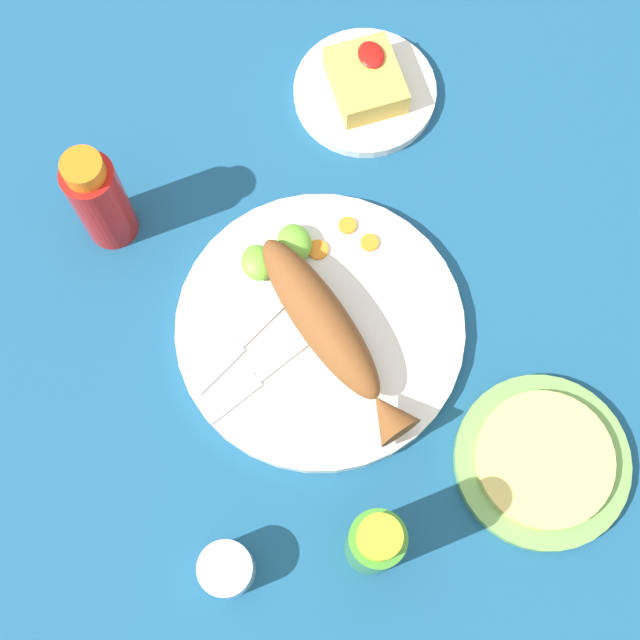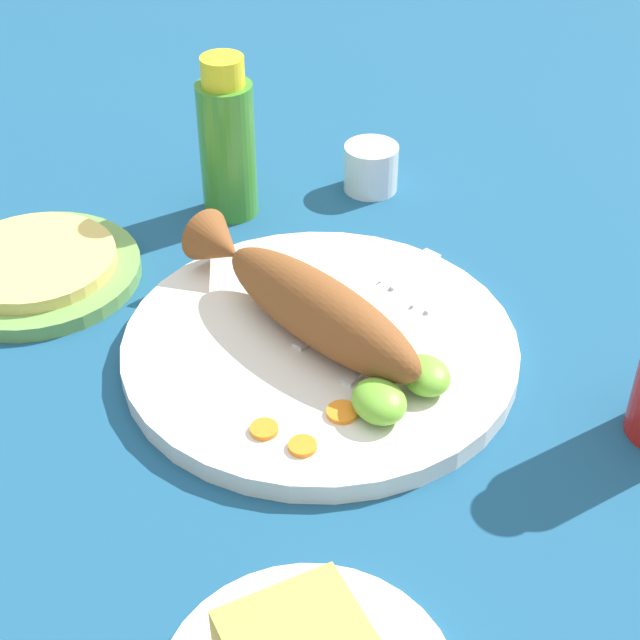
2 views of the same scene
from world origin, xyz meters
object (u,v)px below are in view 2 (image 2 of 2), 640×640
(main_plate, at_px, (320,348))
(hot_sauce_bottle_green, at_px, (227,143))
(fork_far, at_px, (414,315))
(fork_near, at_px, (379,291))
(fried_fish, at_px, (304,301))
(salt_cup, at_px, (371,170))
(tortilla_plate, at_px, (37,272))

(main_plate, bearing_deg, hot_sauce_bottle_green, 175.21)
(fork_far, bearing_deg, fork_near, 72.39)
(fried_fish, bearing_deg, fork_far, 57.29)
(fried_fish, bearing_deg, fork_near, 86.13)
(fried_fish, distance_m, fork_far, 0.10)
(fork_far, bearing_deg, main_plate, 145.03)
(hot_sauce_bottle_green, bearing_deg, fork_near, 14.52)
(hot_sauce_bottle_green, relative_size, salt_cup, 2.91)
(fork_near, height_order, hot_sauce_bottle_green, hot_sauce_bottle_green)
(hot_sauce_bottle_green, distance_m, salt_cup, 0.16)
(fried_fish, relative_size, fork_far, 1.59)
(fork_near, xyz_separation_m, salt_cup, (-0.19, 0.09, 0.00))
(tortilla_plate, bearing_deg, hot_sauce_bottle_green, 98.72)
(fork_near, relative_size, hot_sauce_bottle_green, 1.07)
(fried_fish, distance_m, hot_sauce_bottle_green, 0.23)
(fork_near, height_order, tortilla_plate, fork_near)
(salt_cup, distance_m, tortilla_plate, 0.35)
(fried_fish, relative_size, salt_cup, 4.71)
(fork_far, xyz_separation_m, tortilla_plate, (-0.22, -0.27, -0.01))
(fork_near, bearing_deg, salt_cup, 41.69)
(tortilla_plate, bearing_deg, main_plate, 40.66)
(main_plate, xyz_separation_m, hot_sauce_bottle_green, (-0.25, 0.02, 0.07))
(fork_far, distance_m, salt_cup, 0.25)
(main_plate, xyz_separation_m, fork_near, (-0.04, 0.08, 0.01))
(fork_far, xyz_separation_m, salt_cup, (-0.23, 0.09, 0.00))
(fork_near, height_order, fork_far, same)
(fork_near, distance_m, fork_far, 0.05)
(fork_far, height_order, hot_sauce_bottle_green, hot_sauce_bottle_green)
(main_plate, relative_size, fork_near, 1.85)
(main_plate, height_order, tortilla_plate, main_plate)
(hot_sauce_bottle_green, bearing_deg, tortilla_plate, -81.28)
(fried_fish, bearing_deg, tortilla_plate, -154.05)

